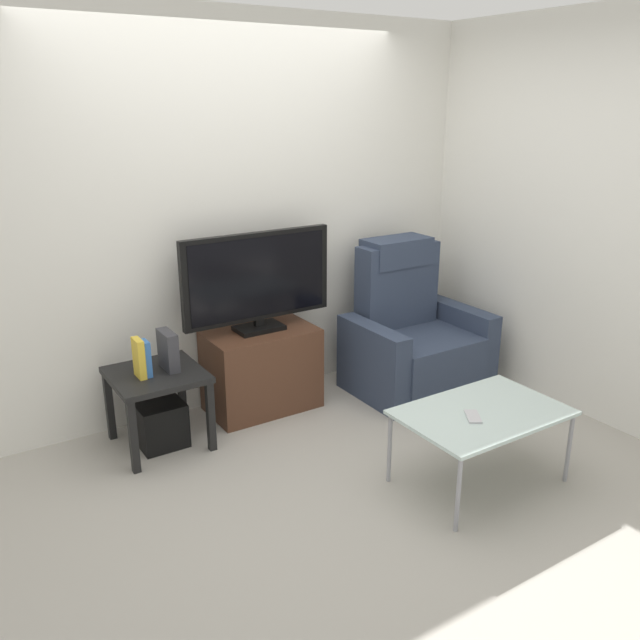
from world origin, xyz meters
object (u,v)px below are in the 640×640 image
object	(u,v)px
subwoofer_box	(160,423)
coffee_table	(482,415)
television	(258,279)
book_middle	(146,358)
tv_stand	(262,370)
book_leftmost	(139,358)
cell_phone	(473,416)
side_table	(157,384)
game_console	(168,350)
recliner_armchair	(412,337)

from	to	relation	value
subwoofer_box	coffee_table	distance (m)	1.94
television	book_middle	bearing A→B (deg)	-169.87
tv_stand	book_leftmost	size ratio (longest dim) A/B	3.11
book_leftmost	cell_phone	xyz separation A→B (m)	(1.35, -1.38, -0.16)
television	cell_phone	distance (m)	1.67
television	side_table	xyz separation A→B (m)	(-0.77, -0.13, -0.52)
book_middle	coffee_table	size ratio (longest dim) A/B	0.24
subwoofer_box	game_console	distance (m)	0.47
recliner_armchair	coffee_table	xyz separation A→B (m)	(-0.55, -1.24, 0.04)
game_console	coffee_table	size ratio (longest dim) A/B	0.27
television	book_leftmost	world-z (taller)	television
television	recliner_armchair	size ratio (longest dim) A/B	0.98
subwoofer_box	cell_phone	world-z (taller)	cell_phone
subwoofer_box	coffee_table	bearing A→B (deg)	-45.38
recliner_armchair	tv_stand	bearing A→B (deg)	165.16
coffee_table	recliner_armchair	bearing A→B (deg)	65.94
book_leftmost	game_console	distance (m)	0.19
subwoofer_box	cell_phone	bearing A→B (deg)	-48.14
coffee_table	cell_phone	size ratio (longest dim) A/B	6.00
book_leftmost	cell_phone	bearing A→B (deg)	-45.53
recliner_armchair	cell_phone	distance (m)	1.42
tv_stand	book_leftmost	distance (m)	0.94
subwoofer_box	side_table	bearing A→B (deg)	90.00
game_console	television	bearing A→B (deg)	9.84
cell_phone	game_console	bearing A→B (deg)	162.71
book_leftmost	side_table	bearing A→B (deg)	11.31
tv_stand	book_leftmost	world-z (taller)	book_leftmost
television	cell_phone	bearing A→B (deg)	-72.57
recliner_armchair	book_leftmost	size ratio (longest dim) A/B	4.52
side_table	coffee_table	size ratio (longest dim) A/B	0.60
side_table	recliner_armchair	bearing A→B (deg)	-4.07
coffee_table	tv_stand	bearing A→B (deg)	111.37
cell_phone	book_leftmost	bearing A→B (deg)	167.64
side_table	book_middle	xyz separation A→B (m)	(-0.06, -0.02, 0.19)
subwoofer_box	book_leftmost	bearing A→B (deg)	-168.69
book_middle	television	bearing A→B (deg)	10.13
television	coffee_table	distance (m)	1.69
book_middle	cell_phone	bearing A→B (deg)	-46.45
recliner_armchair	subwoofer_box	bearing A→B (deg)	173.32
book_leftmost	television	bearing A→B (deg)	9.65
tv_stand	recliner_armchair	world-z (taller)	recliner_armchair
television	subwoofer_box	size ratio (longest dim) A/B	3.77
television	game_console	bearing A→B (deg)	-170.16
recliner_armchair	coffee_table	distance (m)	1.35
book_leftmost	book_middle	distance (m)	0.04
tv_stand	cell_phone	size ratio (longest dim) A/B	4.94
game_console	cell_phone	world-z (taller)	game_console
recliner_armchair	game_console	size ratio (longest dim) A/B	4.53
book_middle	cell_phone	world-z (taller)	book_middle
tv_stand	subwoofer_box	distance (m)	0.79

